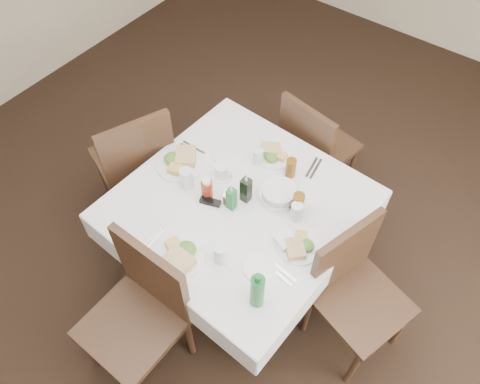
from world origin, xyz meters
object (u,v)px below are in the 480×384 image
Objects in this scene: oil_cruet_green at (231,198)px; chair_north at (313,145)px; bread_basket at (279,193)px; water_n at (258,157)px; oil_cruet_dark at (246,189)px; chair_east at (353,285)px; dining_table at (239,210)px; water_s at (220,254)px; water_e at (296,212)px; coffee_mug at (222,172)px; green_bottle at (257,291)px; chair_south at (142,307)px; water_w at (187,178)px; ketchup_bottle at (207,189)px; chair_west at (136,160)px.

chair_north is at bearing 87.47° from oil_cruet_green.
chair_north is 0.74m from bread_basket.
oil_cruet_dark reaches higher than water_n.
bread_basket is at bearing 167.36° from chair_east.
dining_table is 10.79× the size of water_s.
water_s is 1.02× the size of water_e.
oil_cruet_dark is at bearing 179.23° from chair_east.
coffee_mug is 0.86m from green_bottle.
oil_cruet_dark is at bearing 70.22° from dining_table.
chair_south is 5.13× the size of oil_cruet_green.
water_w is at bearing -120.20° from water_n.
water_s is at bearing 165.24° from green_bottle.
oil_cruet_dark is (-0.14, 0.42, 0.03)m from water_s.
green_bottle is (0.63, -0.38, 0.05)m from ketchup_bottle.
chair_east is 8.67× the size of water_n.
water_s is at bearing -110.44° from water_e.
coffee_mug is (-0.37, -0.08, 0.01)m from bread_basket.
chair_west is at bearing -177.56° from chair_east.
water_n reaches higher than dining_table.
chair_south is 8.14× the size of water_e.
water_e reaches higher than dining_table.
oil_cruet_dark reaches higher than dining_table.
oil_cruet_green is at bearing 139.54° from green_bottle.
chair_north is at bearing 73.22° from coffee_mug.
chair_west is 7.24× the size of coffee_mug.
water_n is 0.41× the size of green_bottle.
oil_cruet_green is 0.72× the size of green_bottle.
oil_cruet_green is (0.85, -0.02, 0.26)m from chair_west.
water_w is 0.15m from ketchup_bottle.
water_w is 0.86m from green_bottle.
chair_east is 6.69× the size of ketchup_bottle.
green_bottle is at bearing -30.77° from ketchup_bottle.
oil_cruet_dark is 1.11× the size of oil_cruet_green.
water_w is (-0.25, 0.70, 0.24)m from chair_south.
oil_cruet_green is (0.06, 0.74, 0.26)m from chair_south.
water_e is at bearing 24.34° from oil_cruet_green.
chair_north is 0.93× the size of chair_west.
dining_table is 0.38m from water_e.
chair_east is at bearing 43.69° from chair_south.
water_e is at bearing -22.92° from bread_basket.
green_bottle reaches higher than chair_east.
chair_west is 8.11× the size of water_e.
chair_north is 8.37× the size of water_n.
water_n is 0.47m from water_e.
ketchup_bottle is at bearing -3.27° from chair_west.
water_e is 0.63× the size of oil_cruet_green.
ketchup_bottle is at bearing -173.57° from chair_east.
water_e is at bearing 69.56° from water_s.
water_n is 0.95m from green_bottle.
dining_table is 0.25m from ketchup_bottle.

